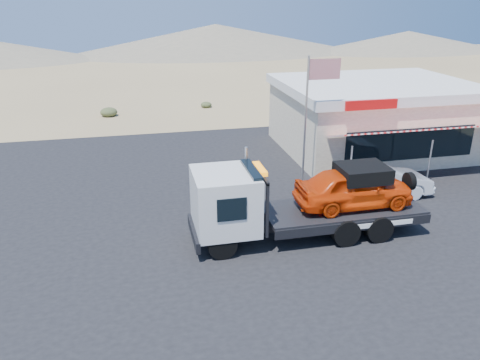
{
  "coord_description": "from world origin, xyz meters",
  "views": [
    {
      "loc": [
        -2.69,
        -14.84,
        8.49
      ],
      "look_at": [
        1.16,
        2.2,
        1.5
      ],
      "focal_mm": 35.0,
      "sensor_mm": 36.0,
      "label": 1
    }
  ],
  "objects_px": {
    "white_sedan": "(382,182)",
    "flagpole": "(311,107)",
    "tow_truck": "(303,198)",
    "jerky_store": "(373,116)"
  },
  "relations": [
    {
      "from": "tow_truck",
      "to": "jerky_store",
      "type": "distance_m",
      "value": 11.8
    },
    {
      "from": "tow_truck",
      "to": "flagpole",
      "type": "height_order",
      "value": "flagpole"
    },
    {
      "from": "jerky_store",
      "to": "white_sedan",
      "type": "bearing_deg",
      "value": -113.65
    },
    {
      "from": "white_sedan",
      "to": "tow_truck",
      "type": "bearing_deg",
      "value": 116.02
    },
    {
      "from": "flagpole",
      "to": "jerky_store",
      "type": "bearing_deg",
      "value": 38.79
    },
    {
      "from": "tow_truck",
      "to": "white_sedan",
      "type": "xyz_separation_m",
      "value": [
        4.64,
        2.54,
        -0.78
      ]
    },
    {
      "from": "tow_truck",
      "to": "flagpole",
      "type": "xyz_separation_m",
      "value": [
        1.94,
        4.62,
        2.22
      ]
    },
    {
      "from": "jerky_store",
      "to": "flagpole",
      "type": "distance_m",
      "value": 7.36
    },
    {
      "from": "flagpole",
      "to": "white_sedan",
      "type": "bearing_deg",
      "value": -37.56
    },
    {
      "from": "white_sedan",
      "to": "flagpole",
      "type": "height_order",
      "value": "flagpole"
    }
  ]
}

